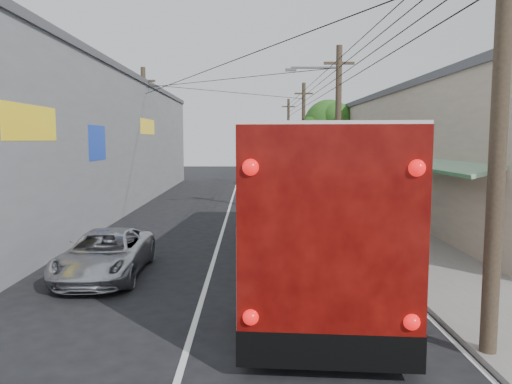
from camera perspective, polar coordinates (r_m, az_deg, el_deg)
ground at (r=10.87m, az=-6.83°, el=-14.09°), size 120.00×120.00×0.00m
sidewalk at (r=30.85m, az=9.34°, el=-0.91°), size 3.00×80.00×0.12m
building_right at (r=33.63m, az=16.41°, el=4.78°), size 7.09×40.00×6.25m
building_left at (r=29.75m, az=-19.67°, el=5.51°), size 7.20×36.00×7.25m
utility_poles at (r=30.55m, az=3.08°, el=6.74°), size 11.80×45.28×8.00m
street_tree at (r=36.63m, az=8.40°, el=7.42°), size 4.40×4.00×6.60m
coach_bus at (r=14.49m, az=6.77°, el=-0.59°), size 4.25×14.12×4.01m
jeepney at (r=14.31m, az=-16.84°, el=-6.80°), size 2.14×4.50×1.24m
parked_suv at (r=25.35m, az=7.18°, el=-0.52°), size 3.08×6.23×1.74m
parked_car_mid at (r=36.44m, az=4.78°, el=1.24°), size 2.19×4.38×1.43m
parked_car_far at (r=43.37m, az=2.84°, el=1.97°), size 1.88×4.27×1.36m
pedestrian_near at (r=21.07m, az=16.55°, el=-1.62°), size 0.71×0.52×1.81m
pedestrian_far at (r=23.82m, az=10.63°, el=-0.91°), size 0.76×0.59×1.57m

